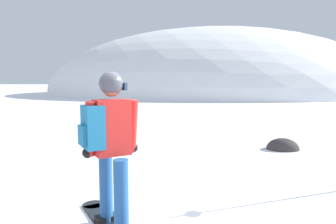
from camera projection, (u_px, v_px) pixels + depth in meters
ground_plane at (164, 217)px, 3.67m from camera, size 300.00×300.00×0.00m
ridge_peak_main at (211, 93)px, 42.69m from camera, size 43.38×39.04×16.89m
snowboarder_main at (109, 148)px, 3.23m from camera, size 1.17×1.56×1.71m
rock_dark at (283, 149)px, 7.35m from camera, size 0.76×0.65×0.53m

